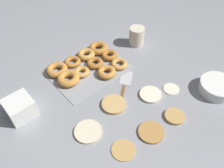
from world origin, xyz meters
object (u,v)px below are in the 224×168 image
object	(u,v)px
pancake_0	(150,94)
batter_bowl	(217,87)
pancake_3	(171,89)
pancake_5	(114,104)
spatula	(125,81)
donut_tray	(87,65)
pancake_6	(88,131)
pancake_1	(175,116)
pancake_2	(123,150)
paper_cup	(137,36)
pancake_4	(151,132)
container_stack	(20,108)

from	to	relation	value
pancake_0	batter_bowl	bearing A→B (deg)	144.41
pancake_3	pancake_5	distance (m)	0.31
pancake_3	spatula	size ratio (longest dim) A/B	0.39
donut_tray	batter_bowl	xyz separation A→B (m)	(-0.38, 0.56, 0.01)
spatula	pancake_6	bearing A→B (deg)	161.69
pancake_1	pancake_2	size ratio (longest dim) A/B	0.91
pancake_1	pancake_5	world-z (taller)	same
paper_cup	spatula	size ratio (longest dim) A/B	0.54
pancake_4	batter_bowl	world-z (taller)	batter_bowl
pancake_0	paper_cup	bearing A→B (deg)	-125.20
pancake_1	container_stack	world-z (taller)	container_stack
pancake_3	pancake_6	distance (m)	0.47
pancake_3	pancake_5	bearing A→B (deg)	-21.45
pancake_6	pancake_4	bearing A→B (deg)	138.37
donut_tray	pancake_4	bearing A→B (deg)	85.16
pancake_6	pancake_3	bearing A→B (deg)	170.90
pancake_4	pancake_6	world-z (taller)	same
container_stack	paper_cup	size ratio (longest dim) A/B	1.06
pancake_5	pancake_6	xyz separation A→B (m)	(0.18, 0.04, -0.00)
paper_cup	pancake_2	bearing A→B (deg)	41.03
pancake_1	pancake_6	size ratio (longest dim) A/B	0.75
pancake_1	pancake_5	xyz separation A→B (m)	(0.16, -0.23, 0.00)
container_stack	spatula	distance (m)	0.52
pancake_0	donut_tray	distance (m)	0.38
pancake_1	container_stack	size ratio (longest dim) A/B	0.77
pancake_6	paper_cup	world-z (taller)	paper_cup
pancake_4	batter_bowl	bearing A→B (deg)	173.87
pancake_4	donut_tray	size ratio (longest dim) A/B	0.28
pancake_2	donut_tray	world-z (taller)	donut_tray
pancake_1	paper_cup	xyz separation A→B (m)	(-0.26, -0.50, 0.05)
pancake_2	pancake_6	world-z (taller)	pancake_6
container_stack	pancake_5	bearing A→B (deg)	145.49
pancake_3	container_stack	xyz separation A→B (m)	(0.64, -0.35, 0.04)
pancake_3	pancake_4	distance (m)	0.28
pancake_2	batter_bowl	size ratio (longest dim) A/B	0.57
pancake_1	pancake_3	world-z (taller)	pancake_1
pancake_2	pancake_4	xyz separation A→B (m)	(-0.15, 0.02, 0.00)
batter_bowl	container_stack	bearing A→B (deg)	-32.35
pancake_2	pancake_5	world-z (taller)	pancake_5
donut_tray	batter_bowl	size ratio (longest dim) A/B	2.34
pancake_4	container_stack	size ratio (longest dim) A/B	0.96
pancake_4	spatula	world-z (taller)	pancake_4
pancake_5	batter_bowl	distance (m)	0.52
pancake_0	pancake_5	bearing A→B (deg)	-21.87
pancake_6	donut_tray	xyz separation A→B (m)	(-0.25, -0.33, 0.01)
batter_bowl	donut_tray	bearing A→B (deg)	-55.72
pancake_2	pancake_5	xyz separation A→B (m)	(-0.12, -0.20, 0.00)
pancake_1	donut_tray	world-z (taller)	donut_tray
pancake_6	container_stack	size ratio (longest dim) A/B	1.02
pancake_6	spatula	xyz separation A→B (m)	(-0.33, -0.12, -0.00)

